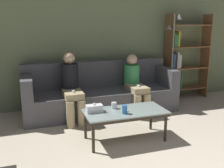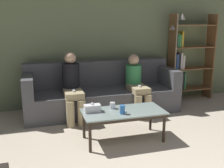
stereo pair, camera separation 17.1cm
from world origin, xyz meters
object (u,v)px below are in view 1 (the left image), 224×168
at_px(coffee_table, 125,114).
at_px(tissue_box, 94,108).
at_px(game_remote, 125,110).
at_px(seated_person_left_end, 71,85).
at_px(standing_lamp, 173,49).
at_px(couch, 100,94).
at_px(bookshelf, 182,61).
at_px(cup_near_left, 114,105).
at_px(seated_person_mid_left, 135,83).
at_px(cup_near_right, 125,109).

relative_size(coffee_table, tissue_box, 5.17).
height_order(game_remote, seated_person_left_end, seated_person_left_end).
bearing_deg(standing_lamp, couch, -175.53).
bearing_deg(bookshelf, seated_person_left_end, -168.25).
xyz_separation_m(tissue_box, bookshelf, (2.32, 1.48, 0.34)).
bearing_deg(game_remote, tissue_box, 168.45).
height_order(cup_near_left, tissue_box, tissue_box).
xyz_separation_m(tissue_box, seated_person_mid_left, (1.01, 0.95, 0.07)).
bearing_deg(standing_lamp, cup_near_right, -137.03).
bearing_deg(seated_person_left_end, game_remote, -61.97).
xyz_separation_m(couch, cup_near_right, (-0.06, -1.41, 0.16)).
bearing_deg(seated_person_mid_left, coffee_table, -119.60).
relative_size(bookshelf, standing_lamp, 1.00).
height_order(tissue_box, standing_lamp, standing_lamp).
bearing_deg(seated_person_mid_left, game_remote, -119.60).
bearing_deg(seated_person_mid_left, cup_near_right, -119.20).
bearing_deg(seated_person_mid_left, cup_near_left, -128.12).
bearing_deg(cup_near_left, game_remote, -50.20).
bearing_deg(cup_near_left, standing_lamp, 36.94).
bearing_deg(couch, cup_near_right, -92.64).
relative_size(couch, seated_person_mid_left, 2.61).
bearing_deg(cup_near_right, bookshelf, 40.55).
relative_size(cup_near_right, tissue_box, 0.54).
bearing_deg(bookshelf, coffee_table, -140.57).
bearing_deg(seated_person_left_end, seated_person_mid_left, -0.69).
relative_size(couch, tissue_box, 12.55).
xyz_separation_m(couch, seated_person_left_end, (-0.58, -0.25, 0.26)).
bearing_deg(standing_lamp, coffee_table, -138.21).
distance_m(couch, seated_person_mid_left, 0.67).
distance_m(cup_near_right, bookshelf, 2.59).
distance_m(cup_near_right, seated_person_left_end, 1.27).
bearing_deg(bookshelf, standing_lamp, -155.50).
height_order(cup_near_right, seated_person_mid_left, seated_person_mid_left).
bearing_deg(standing_lamp, bookshelf, 24.50).
distance_m(tissue_box, bookshelf, 2.77).
height_order(cup_near_right, tissue_box, tissue_box).
xyz_separation_m(couch, bookshelf, (1.89, 0.27, 0.49)).
distance_m(couch, standing_lamp, 1.76).
bearing_deg(tissue_box, cup_near_left, 10.03).
height_order(tissue_box, bookshelf, bookshelf).
bearing_deg(cup_near_left, bookshelf, 35.23).
distance_m(bookshelf, seated_person_left_end, 2.53).
xyz_separation_m(game_remote, seated_person_left_end, (-0.56, 1.05, 0.15)).
distance_m(couch, coffee_table, 1.30).
bearing_deg(bookshelf, tissue_box, -147.49).
relative_size(standing_lamp, seated_person_mid_left, 1.69).
xyz_separation_m(seated_person_left_end, seated_person_mid_left, (1.15, -0.01, -0.04)).
bearing_deg(coffee_table, tissue_box, 168.45).
xyz_separation_m(cup_near_right, standing_lamp, (1.64, 1.53, 0.61)).
xyz_separation_m(coffee_table, bookshelf, (1.90, 1.56, 0.43)).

